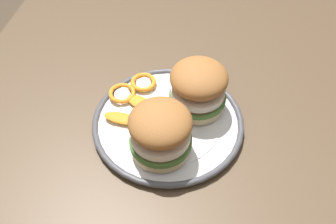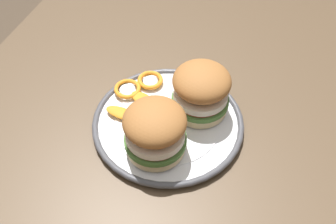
# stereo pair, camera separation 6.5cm
# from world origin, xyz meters

# --- Properties ---
(dining_table) EXTENTS (1.43, 0.88, 0.73)m
(dining_table) POSITION_xyz_m (0.00, 0.00, 0.63)
(dining_table) COLOR brown
(dining_table) RESTS_ON ground
(dinner_plate) EXTENTS (0.29, 0.29, 0.02)m
(dinner_plate) POSITION_xyz_m (0.06, -0.01, 0.73)
(dinner_plate) COLOR white
(dinner_plate) RESTS_ON dining_table
(sandwich_half_left) EXTENTS (0.14, 0.14, 0.10)m
(sandwich_half_left) POSITION_xyz_m (0.11, -0.06, 0.79)
(sandwich_half_left) COLOR beige
(sandwich_half_left) RESTS_ON dinner_plate
(sandwich_half_right) EXTENTS (0.14, 0.14, 0.10)m
(sandwich_half_right) POSITION_xyz_m (-0.01, -0.01, 0.79)
(sandwich_half_right) COLOR beige
(sandwich_half_right) RESTS_ON dinner_plate
(orange_peel_curled) EXTENTS (0.06, 0.06, 0.01)m
(orange_peel_curled) POSITION_xyz_m (0.11, 0.09, 0.75)
(orange_peel_curled) COLOR orange
(orange_peel_curled) RESTS_ON dinner_plate
(orange_peel_strip_long) EXTENTS (0.05, 0.07, 0.01)m
(orange_peel_strip_long) POSITION_xyz_m (0.09, 0.05, 0.75)
(orange_peel_strip_long) COLOR orange
(orange_peel_strip_long) RESTS_ON dinner_plate
(orange_peel_strip_short) EXTENTS (0.04, 0.07, 0.01)m
(orange_peel_strip_short) POSITION_xyz_m (0.04, 0.07, 0.75)
(orange_peel_strip_short) COLOR orange
(orange_peel_strip_short) RESTS_ON dinner_plate
(orange_peel_small_curl) EXTENTS (0.08, 0.08, 0.01)m
(orange_peel_small_curl) POSITION_xyz_m (0.15, 0.05, 0.75)
(orange_peel_small_curl) COLOR orange
(orange_peel_small_curl) RESTS_ON dinner_plate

